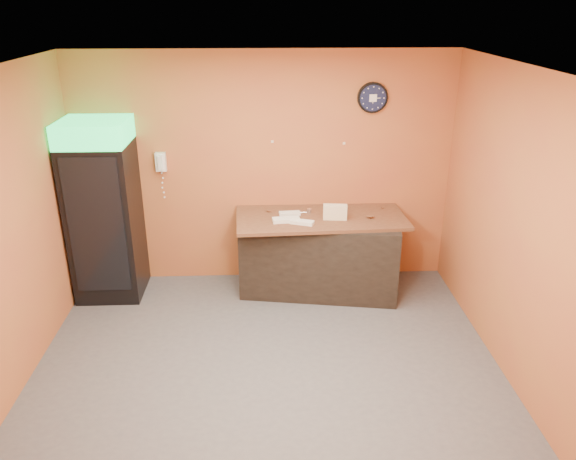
{
  "coord_description": "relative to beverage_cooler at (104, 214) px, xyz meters",
  "views": [
    {
      "loc": [
        -0.01,
        -4.5,
        3.32
      ],
      "look_at": [
        0.22,
        0.6,
        1.2
      ],
      "focal_mm": 35.0,
      "sensor_mm": 36.0,
      "label": 1
    }
  ],
  "objects": [
    {
      "name": "floor",
      "position": [
        1.85,
        -1.6,
        -1.02
      ],
      "size": [
        4.5,
        4.5,
        0.0
      ],
      "primitive_type": "plane",
      "color": "#47474C",
      "rests_on": "ground"
    },
    {
      "name": "back_wall",
      "position": [
        1.85,
        0.4,
        0.38
      ],
      "size": [
        4.5,
        0.02,
        2.8
      ],
      "primitive_type": "cube",
      "color": "#B16731",
      "rests_on": "floor"
    },
    {
      "name": "left_wall",
      "position": [
        -0.4,
        -1.6,
        0.38
      ],
      "size": [
        0.02,
        4.0,
        2.8
      ],
      "primitive_type": "cube",
      "color": "#B16731",
      "rests_on": "floor"
    },
    {
      "name": "right_wall",
      "position": [
        4.1,
        -1.6,
        0.38
      ],
      "size": [
        0.02,
        4.0,
        2.8
      ],
      "primitive_type": "cube",
      "color": "#B16731",
      "rests_on": "floor"
    },
    {
      "name": "ceiling",
      "position": [
        1.85,
        -1.6,
        1.78
      ],
      "size": [
        4.5,
        4.0,
        0.02
      ],
      "primitive_type": "cube",
      "color": "white",
      "rests_on": "back_wall"
    },
    {
      "name": "beverage_cooler",
      "position": [
        0.0,
        0.0,
        0.0
      ],
      "size": [
        0.73,
        0.75,
        2.09
      ],
      "rotation": [
        0.0,
        0.0,
        -0.0
      ],
      "color": "black",
      "rests_on": "floor"
    },
    {
      "name": "prep_counter",
      "position": [
        2.5,
        -0.01,
        -0.57
      ],
      "size": [
        1.94,
        1.1,
        0.92
      ],
      "primitive_type": "cube",
      "rotation": [
        0.0,
        0.0,
        -0.16
      ],
      "color": "black",
      "rests_on": "floor"
    },
    {
      "name": "wall_clock",
      "position": [
        3.11,
        0.37,
        1.23
      ],
      "size": [
        0.35,
        0.06,
        0.35
      ],
      "color": "black",
      "rests_on": "back_wall"
    },
    {
      "name": "wall_phone",
      "position": [
        0.64,
        0.34,
        0.51
      ],
      "size": [
        0.12,
        0.11,
        0.22
      ],
      "color": "white",
      "rests_on": "back_wall"
    },
    {
      "name": "butcher_paper",
      "position": [
        2.5,
        -0.01,
        -0.09
      ],
      "size": [
        2.01,
        1.0,
        0.04
      ],
      "primitive_type": "cube",
      "rotation": [
        0.0,
        0.0,
        0.04
      ],
      "color": "brown",
      "rests_on": "prep_counter"
    },
    {
      "name": "sub_roll_stack",
      "position": [
        2.65,
        -0.11,
        0.02
      ],
      "size": [
        0.28,
        0.12,
        0.17
      ],
      "rotation": [
        0.0,
        0.0,
        -0.11
      ],
      "color": "#F6E9C0",
      "rests_on": "butcher_paper"
    },
    {
      "name": "wrapped_sandwich_left",
      "position": [
        2.09,
        -0.16,
        -0.05
      ],
      "size": [
        0.32,
        0.16,
        0.04
      ],
      "primitive_type": "cube",
      "rotation": [
        0.0,
        0.0,
        0.12
      ],
      "color": "white",
      "rests_on": "butcher_paper"
    },
    {
      "name": "wrapped_sandwich_mid",
      "position": [
        2.27,
        -0.24,
        -0.05
      ],
      "size": [
        0.28,
        0.19,
        0.04
      ],
      "primitive_type": "cube",
      "rotation": [
        0.0,
        0.0,
        -0.36
      ],
      "color": "white",
      "rests_on": "butcher_paper"
    },
    {
      "name": "wrapped_sandwich_right",
      "position": [
        2.14,
        0.05,
        -0.05
      ],
      "size": [
        0.25,
        0.12,
        0.04
      ],
      "primitive_type": "cube",
      "rotation": [
        0.0,
        0.0,
        0.08
      ],
      "color": "white",
      "rests_on": "butcher_paper"
    },
    {
      "name": "kitchen_tool",
      "position": [
        2.37,
        0.1,
        -0.04
      ],
      "size": [
        0.05,
        0.05,
        0.05
      ],
      "primitive_type": "cylinder",
      "color": "silver",
      "rests_on": "butcher_paper"
    }
  ]
}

